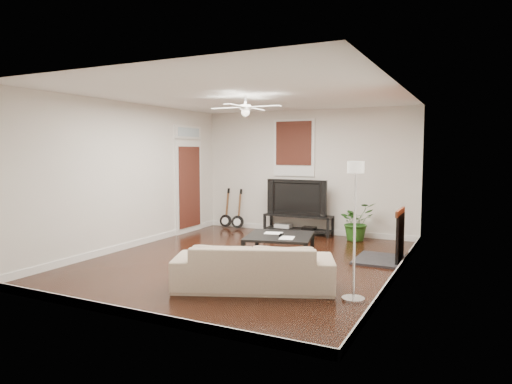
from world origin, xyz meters
TOP-DOWN VIEW (x-y plane):
  - room at (0.00, 0.00)m, footprint 5.01×6.01m
  - brick_accent at (2.49, 1.00)m, footprint 0.02×2.20m
  - fireplace at (2.20, 1.00)m, footprint 0.80×1.10m
  - window_back at (-0.30, 2.97)m, footprint 1.00×0.06m
  - door_left at (-2.46, 1.90)m, footprint 0.08×1.00m
  - tv_stand at (-0.10, 2.78)m, footprint 1.56×0.42m
  - tv at (-0.10, 2.80)m, footprint 1.40×0.18m
  - coffee_table at (0.54, 0.21)m, footprint 1.30×1.30m
  - sofa at (0.83, -1.35)m, footprint 2.31×1.60m
  - floor_lamp at (2.18, -1.25)m, footprint 0.38×0.38m
  - potted_plant at (1.26, 2.60)m, footprint 0.94×0.96m
  - guitar_left at (-1.98, 2.75)m, footprint 0.32×0.23m
  - guitar_right at (-1.63, 2.72)m, footprint 0.33×0.26m
  - ceiling_fan at (0.00, 0.00)m, footprint 1.24×1.24m

SIDE VIEW (x-z plane):
  - tv_stand at x=-0.10m, z-range 0.00..0.44m
  - coffee_table at x=0.54m, z-range 0.00..0.45m
  - sofa at x=0.83m, z-range 0.00..0.63m
  - potted_plant at x=1.26m, z-range 0.00..0.80m
  - fireplace at x=2.20m, z-range 0.00..0.92m
  - guitar_left at x=-1.98m, z-range 0.00..0.97m
  - guitar_right at x=-1.63m, z-range 0.00..0.97m
  - tv at x=-0.10m, z-range 0.44..1.24m
  - floor_lamp at x=2.18m, z-range 0.00..1.76m
  - door_left at x=-2.46m, z-range 0.00..2.50m
  - room at x=0.00m, z-range 0.00..2.80m
  - brick_accent at x=2.49m, z-range 0.00..2.80m
  - window_back at x=-0.30m, z-range 1.30..2.60m
  - ceiling_fan at x=0.00m, z-range 2.44..2.76m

